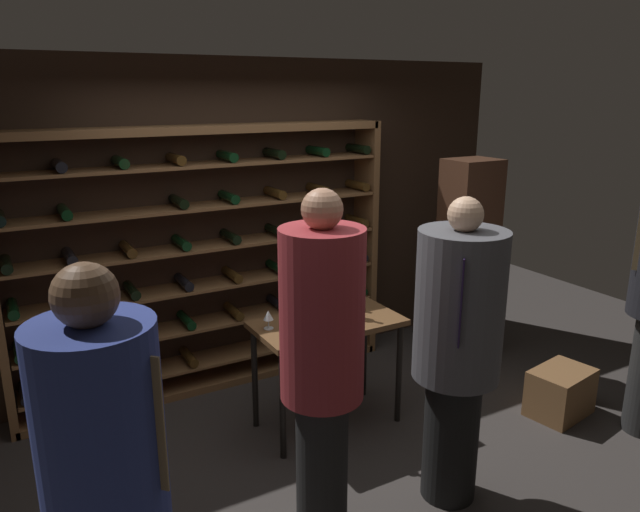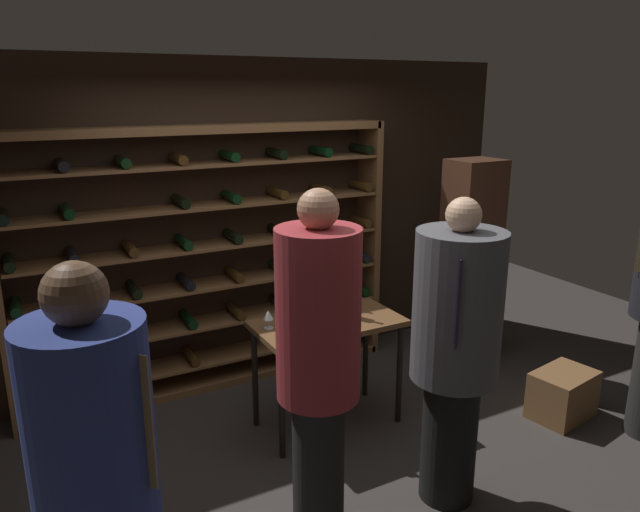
# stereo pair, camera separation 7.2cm
# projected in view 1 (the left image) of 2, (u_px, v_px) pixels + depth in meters

# --- Properties ---
(ground_plane) EXTENTS (9.20, 9.20, 0.00)m
(ground_plane) POSITION_uv_depth(u_px,v_px,m) (331.00, 453.00, 4.11)
(ground_plane) COLOR #383330
(back_wall) EXTENTS (5.33, 0.10, 2.68)m
(back_wall) POSITION_uv_depth(u_px,v_px,m) (236.00, 221.00, 5.09)
(back_wall) COLOR #332319
(back_wall) RESTS_ON ground
(wine_rack) EXTENTS (3.13, 0.32, 2.16)m
(wine_rack) POSITION_uv_depth(u_px,v_px,m) (208.00, 262.00, 4.83)
(wine_rack) COLOR brown
(wine_rack) RESTS_ON ground
(tasting_table) EXTENTS (1.06, 0.56, 0.82)m
(tasting_table) POSITION_uv_depth(u_px,v_px,m) (328.00, 334.00, 4.30)
(tasting_table) COLOR brown
(tasting_table) RESTS_ON ground
(person_bystander_red_print) EXTENTS (0.43, 0.43, 1.90)m
(person_bystander_red_print) POSITION_uv_depth(u_px,v_px,m) (108.00, 495.00, 2.09)
(person_bystander_red_print) COLOR #262626
(person_bystander_red_print) RESTS_ON ground
(person_bystander_dark_jacket) EXTENTS (0.44, 0.44, 1.96)m
(person_bystander_dark_jacket) POSITION_uv_depth(u_px,v_px,m) (322.00, 354.00, 3.12)
(person_bystander_dark_jacket) COLOR black
(person_bystander_dark_jacket) RESTS_ON ground
(person_guest_plum_blouse) EXTENTS (0.51, 0.51, 1.86)m
(person_guest_plum_blouse) POSITION_uv_depth(u_px,v_px,m) (457.00, 341.00, 3.43)
(person_guest_plum_blouse) COLOR black
(person_guest_plum_blouse) RESTS_ON ground
(wine_crate) EXTENTS (0.53, 0.42, 0.36)m
(wine_crate) POSITION_uv_depth(u_px,v_px,m) (560.00, 392.00, 4.57)
(wine_crate) COLOR brown
(wine_crate) RESTS_ON ground
(display_cabinet) EXTENTS (0.44, 0.36, 1.85)m
(display_cabinet) POSITION_uv_depth(u_px,v_px,m) (466.00, 263.00, 5.32)
(display_cabinet) COLOR #4C2D1E
(display_cabinet) RESTS_ON ground
(wine_bottle_black_capsule) EXTENTS (0.08, 0.08, 0.34)m
(wine_bottle_black_capsule) POSITION_uv_depth(u_px,v_px,m) (351.00, 301.00, 4.32)
(wine_bottle_black_capsule) COLOR #4C3314
(wine_bottle_black_capsule) RESTS_ON tasting_table
(wine_bottle_red_label) EXTENTS (0.08, 0.08, 0.36)m
(wine_bottle_red_label) POSITION_uv_depth(u_px,v_px,m) (339.00, 290.00, 4.52)
(wine_bottle_red_label) COLOR black
(wine_bottle_red_label) RESTS_ON tasting_table
(wine_bottle_amber_reserve) EXTENTS (0.08, 0.08, 0.35)m
(wine_bottle_amber_reserve) POSITION_uv_depth(u_px,v_px,m) (313.00, 316.00, 4.03)
(wine_bottle_amber_reserve) COLOR black
(wine_bottle_amber_reserve) RESTS_ON tasting_table
(wine_glass_stemmed_right) EXTENTS (0.07, 0.07, 0.13)m
(wine_glass_stemmed_right) POSITION_uv_depth(u_px,v_px,m) (268.00, 316.00, 4.10)
(wine_glass_stemmed_right) COLOR silver
(wine_glass_stemmed_right) RESTS_ON tasting_table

